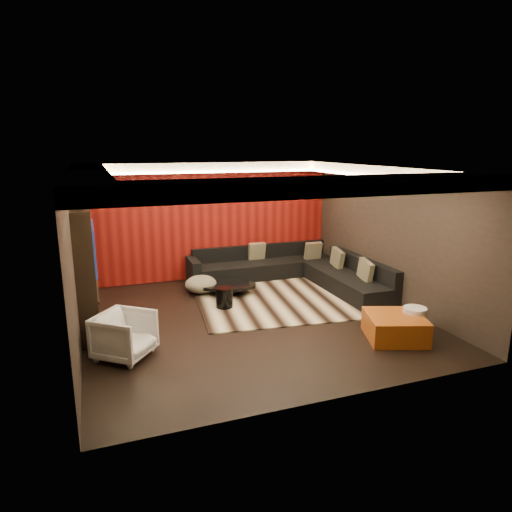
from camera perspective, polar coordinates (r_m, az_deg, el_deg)
name	(u,v)px	position (r m, az deg, el deg)	size (l,w,h in m)	color
floor	(252,319)	(8.66, -0.51, -7.88)	(6.00, 6.00, 0.02)	black
ceiling	(252,167)	(8.07, -0.55, 11.10)	(6.00, 6.00, 0.02)	silver
wall_back	(210,221)	(11.08, -5.75, 4.40)	(6.00, 0.02, 2.80)	black
wall_left	(74,260)	(7.81, -21.84, -0.45)	(0.02, 6.00, 2.80)	black
wall_right	(391,235)	(9.66, 16.57, 2.53)	(0.02, 6.00, 2.80)	black
red_feature_wall	(211,221)	(11.04, -5.70, 4.37)	(5.98, 0.05, 2.78)	#6B0C0A
soffit_back	(212,167)	(10.65, -5.50, 11.01)	(6.00, 0.60, 0.22)	silver
soffit_front	(327,186)	(5.61, 8.81, 8.59)	(6.00, 0.60, 0.22)	silver
soffit_left	(87,177)	(7.61, -20.35, 9.21)	(0.60, 4.80, 0.22)	silver
soffit_right	(383,171)	(9.33, 15.55, 10.22)	(0.60, 4.80, 0.22)	silver
cove_back	(216,172)	(10.33, -5.00, 10.44)	(4.80, 0.08, 0.04)	#FFD899
cove_front	(313,191)	(5.91, 7.19, 8.02)	(4.80, 0.08, 0.04)	#FFD899
cove_left	(111,183)	(7.62, -17.72, 8.74)	(0.08, 4.80, 0.04)	#FFD899
cove_right	(367,176)	(9.14, 13.75, 9.70)	(0.08, 4.80, 0.04)	#FFD899
tv_surround	(86,268)	(8.45, -20.50, -1.40)	(0.30, 2.00, 2.20)	black
tv_screen	(94,248)	(8.37, -19.60, 1.00)	(0.04, 1.30, 0.80)	black
tv_shelf	(97,289)	(8.56, -19.20, -3.90)	(0.04, 1.60, 0.04)	black
rug	(292,298)	(9.78, 4.57, -5.23)	(4.00, 3.00, 0.02)	beige
coffee_table	(227,289)	(9.98, -3.70, -4.12)	(1.29, 1.29, 0.22)	black
drum_stool	(224,297)	(9.15, -3.99, -5.19)	(0.34, 0.34, 0.40)	black
striped_pouf	(201,284)	(10.08, -6.90, -3.52)	(0.69, 0.69, 0.38)	beige
white_side_table	(414,321)	(8.32, 19.15, -7.71)	(0.39, 0.39, 0.49)	white
orange_ottoman	(395,327)	(8.09, 16.99, -8.48)	(0.92, 0.92, 0.41)	#9F4E14
armchair	(125,335)	(7.32, -16.11, -9.52)	(0.76, 0.78, 0.71)	silver
sectional_sofa	(295,272)	(10.84, 4.84, -1.95)	(3.65, 3.50, 0.75)	black
throw_pillows	(316,257)	(10.79, 7.50, -0.12)	(1.80, 2.82, 0.50)	beige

